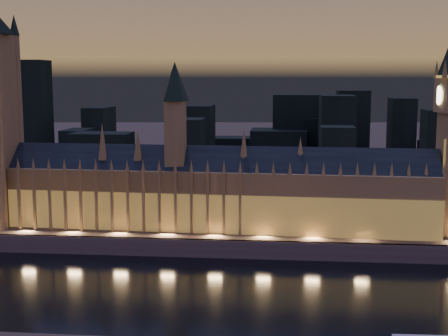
{
  "coord_description": "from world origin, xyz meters",
  "views": [
    {
      "loc": [
        32.01,
        -224.24,
        78.6
      ],
      "look_at": [
        5.0,
        55.0,
        38.0
      ],
      "focal_mm": 50.0,
      "sensor_mm": 36.0,
      "label": 1
    }
  ],
  "objects": [
    {
      "name": "ground_plane",
      "position": [
        0.0,
        0.0,
        0.0
      ],
      "size": [
        2000.0,
        2000.0,
        0.0
      ],
      "primitive_type": "plane",
      "color": "black",
      "rests_on": "ground"
    },
    {
      "name": "north_bank",
      "position": [
        0.0,
        520.0,
        4.0
      ],
      "size": [
        2000.0,
        960.0,
        8.0
      ],
      "primitive_type": "cube",
      "color": "#493D2F",
      "rests_on": "ground"
    },
    {
      "name": "embankment_wall",
      "position": [
        0.0,
        41.0,
        4.0
      ],
      "size": [
        2000.0,
        2.5,
        8.0
      ],
      "primitive_type": "cube",
      "color": "#574056",
      "rests_on": "ground"
    },
    {
      "name": "palace_of_westminster",
      "position": [
        0.64,
        61.74,
        26.37
      ],
      "size": [
        202.0,
        28.81,
        78.0
      ],
      "color": "olive",
      "rests_on": "north_bank"
    },
    {
      "name": "city_backdrop",
      "position": [
        35.31,
        248.47,
        31.42
      ],
      "size": [
        461.1,
        215.63,
        85.82
      ],
      "color": "black",
      "rests_on": "north_bank"
    }
  ]
}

